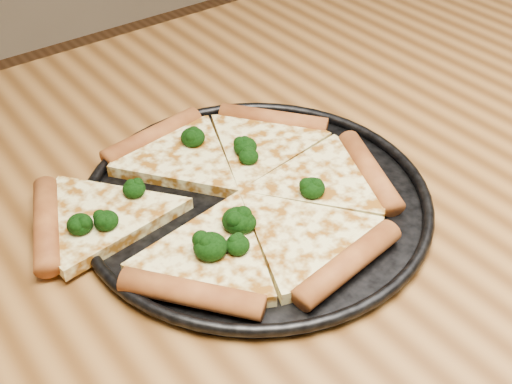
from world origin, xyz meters
TOP-DOWN VIEW (x-y plane):
  - dining_table at (0.00, 0.00)m, footprint 1.20×0.90m
  - pizza_pan at (-0.07, 0.03)m, footprint 0.34×0.34m
  - pizza at (-0.09, 0.04)m, footprint 0.36×0.31m
  - broccoli_florets at (-0.12, 0.04)m, footprint 0.22×0.19m

SIDE VIEW (x-z plane):
  - dining_table at x=0.00m, z-range 0.28..1.03m
  - pizza_pan at x=-0.07m, z-range 0.75..0.77m
  - pizza at x=-0.09m, z-range 0.75..0.78m
  - broccoli_florets at x=-0.12m, z-range 0.76..0.79m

